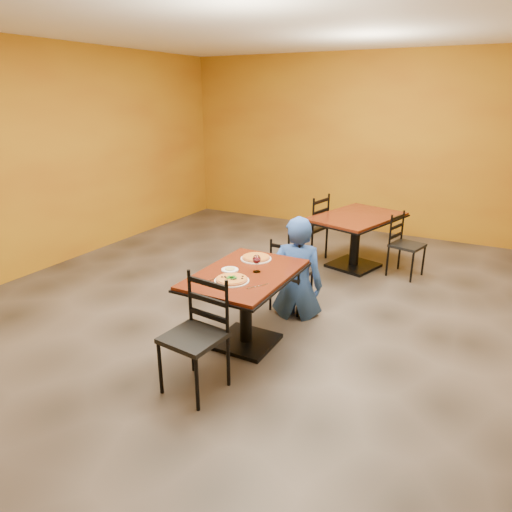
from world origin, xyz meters
The scene contains 20 objects.
floor centered at (0.00, 0.00, 0.00)m, with size 7.00×8.00×0.01m, color black.
ceiling centered at (0.00, 0.00, 3.00)m, with size 7.00×8.00×0.01m, color white.
wall_back centered at (0.00, 4.00, 1.50)m, with size 7.00×0.01×3.00m, color #AD7913.
wall_left centered at (-3.50, 0.00, 1.50)m, with size 0.01×8.00×3.00m, color #AD7913.
table_main centered at (0.00, -0.50, 0.56)m, with size 0.83×1.23×0.75m.
table_second centered at (0.31, 2.07, 0.56)m, with size 1.23×1.53×0.75m.
chair_main_near centered at (-0.01, -1.34, 0.48)m, with size 0.43×0.43×0.96m, color black, non-canonical shape.
chair_main_far centered at (0.06, 0.44, 0.42)m, with size 0.38×0.38×0.84m, color black, non-canonical shape.
chair_second_left centered at (-0.39, 2.07, 0.49)m, with size 0.44×0.44×0.98m, color black, non-canonical shape.
chair_second_right centered at (1.01, 2.07, 0.42)m, with size 0.38×0.38×0.84m, color black, non-canonical shape.
diner centered at (0.18, 0.33, 0.56)m, with size 0.57×0.38×1.12m, color navy.
plate_main centered at (0.00, -0.74, 0.76)m, with size 0.31×0.31×0.01m, color white.
pizza_main centered at (0.00, -0.74, 0.77)m, with size 0.28×0.28×0.02m, color maroon.
plate_far centered at (-0.08, -0.14, 0.76)m, with size 0.31×0.31×0.01m, color white.
pizza_far centered at (-0.08, -0.14, 0.77)m, with size 0.28×0.28×0.02m, color gold.
side_plate centered at (-0.16, -0.52, 0.76)m, with size 0.16×0.16×0.01m, color white.
dip centered at (-0.16, -0.52, 0.76)m, with size 0.09×0.09×0.01m, color tan.
wine_glass centered at (0.09, -0.44, 0.84)m, with size 0.08×0.08×0.18m, color white, non-canonical shape.
fork centered at (-0.16, -0.74, 0.75)m, with size 0.01×0.19×0.00m, color silver.
knife centered at (0.25, -0.74, 0.75)m, with size 0.01×0.21×0.00m, color silver.
Camera 1 is at (1.94, -3.92, 2.31)m, focal length 31.91 mm.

